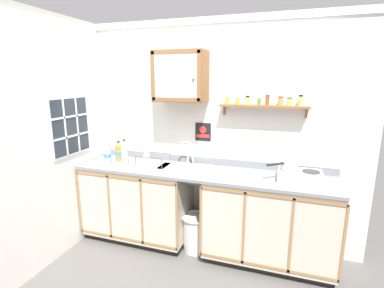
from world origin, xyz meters
TOP-DOWN VIEW (x-y plane):
  - floor at (0.00, 0.00)m, footprint 5.81×5.81m
  - back_wall at (0.00, 0.71)m, footprint 3.41×0.07m
  - side_wall_left at (-1.43, -0.26)m, footprint 0.05×3.48m
  - lower_cabinet_run at (-0.78, 0.40)m, footprint 1.24×0.58m
  - lower_cabinet_run_right at (0.74, 0.40)m, footprint 1.32×0.58m
  - countertop at (0.00, 0.40)m, footprint 2.77×0.60m
  - backsplash at (0.00, 0.67)m, footprint 2.77×0.02m
  - sink at (-0.20, 0.43)m, footprint 0.56×0.43m
  - hot_plate_stove at (1.00, 0.43)m, footprint 0.41×0.30m
  - saucepan at (0.90, 0.44)m, footprint 0.30×0.27m
  - bottle_water_clear_0 at (-1.11, 0.32)m, footprint 0.08×0.08m
  - bottle_opaque_white_1 at (-0.90, 0.35)m, footprint 0.07×0.07m
  - bottle_juice_amber_2 at (-1.05, 0.47)m, footprint 0.08×0.08m
  - dish_rack at (-0.58, 0.41)m, footprint 0.34×0.25m
  - wall_cabinet at (-0.28, 0.54)m, footprint 0.57×0.31m
  - spice_shelf at (0.61, 0.61)m, footprint 0.90×0.14m
  - warning_sign at (-0.06, 0.68)m, footprint 0.18×0.01m
  - window at (-1.40, 0.09)m, footprint 0.03×0.58m
  - trash_bin at (-0.04, 0.36)m, footprint 0.32×0.32m

SIDE VIEW (x-z plane):
  - floor at x=0.00m, z-range 0.00..0.00m
  - trash_bin at x=-0.04m, z-range 0.01..0.42m
  - lower_cabinet_run_right at x=0.74m, z-range 0.00..0.90m
  - lower_cabinet_run at x=-0.78m, z-range 0.00..0.90m
  - sink at x=-0.20m, z-range 0.71..1.11m
  - countertop at x=0.00m, z-range 0.90..0.93m
  - dish_rack at x=-0.58m, z-range 0.87..1.02m
  - backsplash at x=0.00m, z-range 0.93..1.01m
  - hot_plate_stove at x=1.00m, z-range 0.92..1.02m
  - bottle_water_clear_0 at x=-1.11m, z-range 0.92..1.14m
  - bottle_juice_amber_2 at x=-1.05m, z-range 0.91..1.15m
  - bottle_opaque_white_1 at x=-0.90m, z-range 0.91..1.21m
  - saucepan at x=0.90m, z-range 1.02..1.11m
  - side_wall_left at x=-1.43m, z-range 0.00..2.53m
  - back_wall at x=0.00m, z-range 0.01..2.54m
  - warning_sign at x=-0.06m, z-range 1.19..1.40m
  - window at x=-1.40m, z-range 1.06..1.71m
  - spice_shelf at x=0.61m, z-range 1.52..1.75m
  - wall_cabinet at x=-0.28m, z-range 1.65..2.19m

